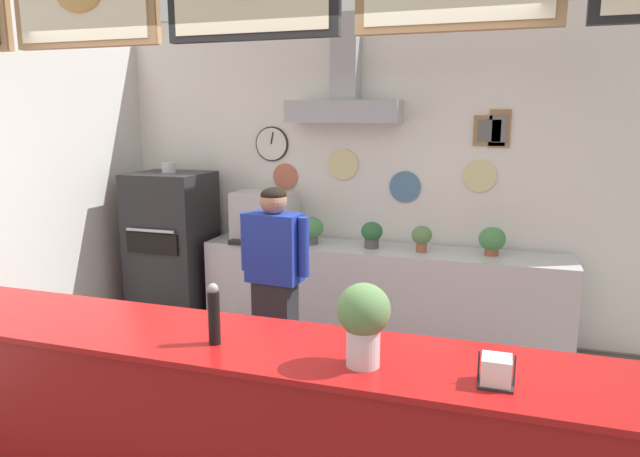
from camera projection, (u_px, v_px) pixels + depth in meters
The scene contains 13 objects.
back_wall_assembly at pixel (374, 166), 5.31m from camera, with size 5.32×2.97×3.01m.
service_counter at pixel (247, 434), 2.87m from camera, with size 4.38×0.66×1.00m.
back_prep_counter at pixel (380, 296), 5.29m from camera, with size 3.31×0.58×0.89m.
pizza_oven at pixel (173, 248), 5.76m from camera, with size 0.73×0.72×1.62m.
shop_worker at pixel (275, 284), 4.23m from camera, with size 0.55×0.25×1.57m.
espresso_machine at pixel (265, 217), 5.48m from camera, with size 0.58×0.48×0.47m.
potted_sage at pixel (422, 237), 5.04m from camera, with size 0.18×0.18×0.23m.
potted_rosemary at pixel (492, 240), 4.92m from camera, with size 0.23×0.23×0.25m.
potted_thyme at pixel (311, 229), 5.35m from camera, with size 0.23×0.23×0.26m.
potted_oregano at pixel (372, 233), 5.19m from camera, with size 0.19×0.19×0.24m.
pepper_grinder at pixel (214, 314), 2.70m from camera, with size 0.06×0.06×0.30m.
basil_vase at pixel (363, 321), 2.45m from camera, with size 0.23×0.23×0.37m.
napkin_holder at pixel (496, 372), 2.30m from camera, with size 0.15×0.14×0.14m.
Camera 1 is at (1.16, -2.78, 2.07)m, focal length 32.15 mm.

